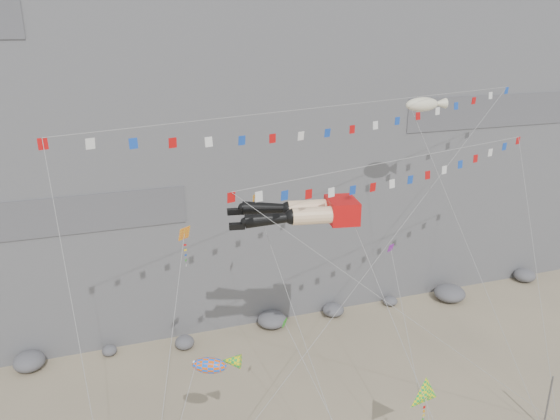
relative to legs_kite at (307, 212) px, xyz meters
name	(u,v)px	position (x,y,z in m)	size (l,w,h in m)	color
cliff	(224,31)	(1.62, 27.04, 10.03)	(80.00, 28.00, 50.00)	slate
talus_boulders	(272,320)	(1.62, 12.04, -14.37)	(60.00, 3.00, 1.20)	slate
anchor_pole_right	(548,403)	(14.79, -6.33, -12.91)	(0.12, 0.12, 4.11)	slate
legs_kite	(307,212)	(0.00, 0.00, 0.00)	(9.92, 15.06, 19.92)	red
flag_banner_upper	(341,106)	(3.47, 3.18, 5.79)	(34.89, 17.35, 28.88)	red
flag_banner_lower	(403,160)	(6.51, 0.21, 2.69)	(23.89, 9.95, 21.07)	red
harlequin_kite	(184,235)	(-7.52, -0.35, -0.42)	(5.39, 10.31, 17.95)	#FA2C1B
fish_windsock	(209,366)	(-7.17, -4.24, -6.47)	(6.80, 6.15, 11.05)	#F2590C
delta_kite	(426,395)	(5.04, -6.49, -9.76)	(3.84, 7.27, 8.92)	#FAEC0C
blimp_windsock	(422,105)	(11.55, 6.24, 5.04)	(4.97, 13.63, 24.01)	#EFE8C4
small_kite_a	(257,206)	(-2.10, 3.64, -0.53)	(2.57, 15.70, 21.25)	orange
small_kite_b	(391,252)	(6.20, 0.31, -3.58)	(2.55, 11.13, 15.72)	purple
small_kite_c	(287,327)	(-2.45, -3.29, -5.58)	(3.91, 8.63, 12.90)	#1D9516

